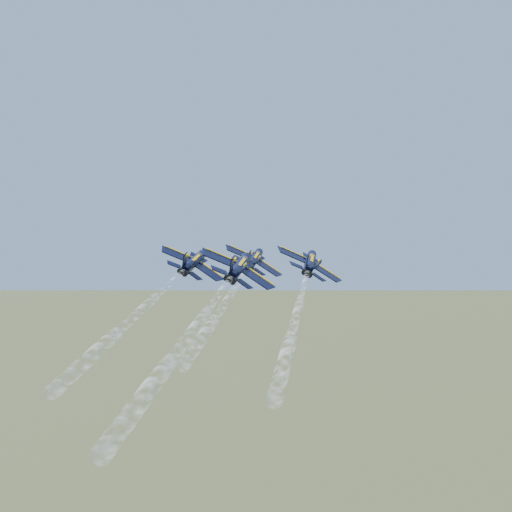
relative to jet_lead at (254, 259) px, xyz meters
The scene contains 8 objects.
jet_lead is the anchor object (origin of this frame).
jet_left 14.68m from the jet_lead, 107.43° to the right, with size 10.19×15.59×6.10m.
jet_right 15.92m from the jet_lead, 25.84° to the right, with size 10.19×15.59×6.10m.
jet_slot 24.90m from the jet_lead, 66.92° to the right, with size 10.19×15.59×6.10m.
smoke_trail_lead 33.43m from the jet_lead, 68.09° to the right, with size 17.56×40.63×2.07m.
smoke_trail_left 45.74m from the jet_lead, 79.83° to the right, with size 17.56×40.63×2.07m.
smoke_trail_right 46.46m from the jet_lead, 54.77° to the right, with size 17.56×40.63×2.07m.
smoke_trail_slot 58.33m from the jet_lead, 67.59° to the right, with size 17.56×40.63×2.07m.
Camera 1 is at (42.80, -88.51, 99.85)m, focal length 40.00 mm.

